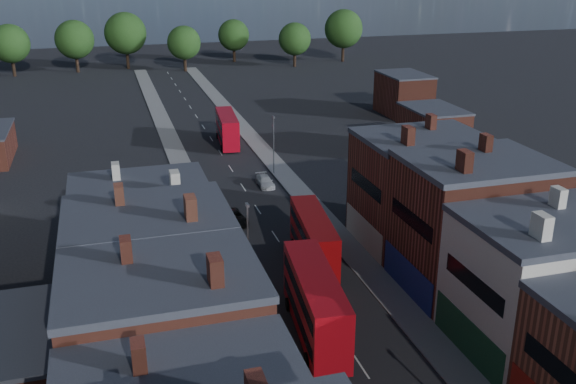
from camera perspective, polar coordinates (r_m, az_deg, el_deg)
pavement_west at (r=76.52m, az=-7.79°, el=-1.49°), size 3.00×200.00×0.12m
pavement_east at (r=79.23m, az=1.52°, el=-0.52°), size 3.00×200.00×0.12m
lamp_post_2 at (r=56.78m, az=-3.57°, el=-4.27°), size 0.25×0.70×8.12m
lamp_post_3 at (r=86.52m, az=-1.29°, el=4.55°), size 0.25×0.70×8.12m
bus_0 at (r=50.66m, az=2.44°, el=-9.77°), size 4.20×12.78×5.42m
bus_1 at (r=61.84m, az=2.29°, el=-4.15°), size 3.95×11.73×4.97m
bus_2 at (r=101.48m, az=-5.42°, el=5.65°), size 3.62×11.53×4.90m
car_2 at (r=71.99m, az=-4.82°, el=-2.28°), size 2.87×5.14×1.36m
car_3 at (r=83.21m, az=-2.06°, el=0.95°), size 1.82×4.48×1.30m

